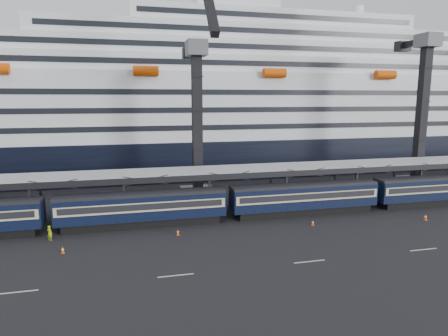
{
  "coord_description": "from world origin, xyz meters",
  "views": [
    {
      "loc": [
        -29.52,
        -34.96,
        14.41
      ],
      "look_at": [
        -18.44,
        10.0,
        6.34
      ],
      "focal_mm": 32.0,
      "sensor_mm": 36.0,
      "label": 1
    }
  ],
  "objects": [
    {
      "name": "ground",
      "position": [
        0.0,
        0.0,
        0.0
      ],
      "size": [
        260.0,
        260.0,
        0.0
      ],
      "primitive_type": "plane",
      "color": "black",
      "rests_on": "ground"
    },
    {
      "name": "train",
      "position": [
        -4.65,
        10.0,
        2.2
      ],
      "size": [
        133.05,
        3.0,
        4.05
      ],
      "color": "black",
      "rests_on": "ground"
    },
    {
      "name": "canopy",
      "position": [
        0.0,
        14.0,
        5.25
      ],
      "size": [
        130.0,
        6.25,
        5.53
      ],
      "color": "#A0A3A9",
      "rests_on": "ground"
    },
    {
      "name": "cruise_ship",
      "position": [
        -1.08,
        45.99,
        12.34
      ],
      "size": [
        214.09,
        28.84,
        34.0
      ],
      "color": "black",
      "rests_on": "ground"
    },
    {
      "name": "crane_dark_near",
      "position": [
        -20.0,
        18.59,
        11.93
      ],
      "size": [
        4.5,
        17.75,
        35.08
      ],
      "color": "#46484D",
      "rests_on": "ground"
    },
    {
      "name": "crane_dark_mid",
      "position": [
        15.0,
        17.59,
        13.36
      ],
      "size": [
        4.5,
        18.24,
        39.64
      ],
      "color": "#46484D",
      "rests_on": "ground"
    },
    {
      "name": "worker",
      "position": [
        -37.55,
        7.38,
        0.8
      ],
      "size": [
        0.69,
        0.64,
        1.59
      ],
      "primitive_type": "imported",
      "rotation": [
        0.0,
        0.0,
        2.57
      ],
      "color": "#A7D50B",
      "rests_on": "ground"
    },
    {
      "name": "traffic_cone_a",
      "position": [
        -35.77,
        3.41,
        0.35
      ],
      "size": [
        0.35,
        0.35,
        0.71
      ],
      "color": "#E64C07",
      "rests_on": "ground"
    },
    {
      "name": "traffic_cone_b",
      "position": [
        -24.55,
        5.87,
        0.34
      ],
      "size": [
        0.34,
        0.34,
        0.68
      ],
      "color": "#E64C07",
      "rests_on": "ground"
    },
    {
      "name": "traffic_cone_c",
      "position": [
        -9.02,
        5.48,
        0.33
      ],
      "size": [
        0.34,
        0.34,
        0.67
      ],
      "color": "#E64C07",
      "rests_on": "ground"
    },
    {
      "name": "traffic_cone_d",
      "position": [
        5.06,
        4.06,
        0.4
      ],
      "size": [
        0.41,
        0.41,
        0.81
      ],
      "color": "#E64C07",
      "rests_on": "ground"
    }
  ]
}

